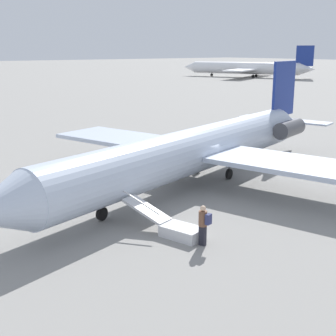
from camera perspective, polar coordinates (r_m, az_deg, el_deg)
The scene contains 5 objects.
ground_plane at distance 28.45m, azimuth 2.95°, elevation -1.99°, with size 600.00×600.00×0.00m, color gray.
airplane_main at distance 28.71m, azimuth 4.08°, elevation 2.49°, with size 29.72×22.88×7.05m.
airplane_far_left at distance 138.42m, azimuth 9.62°, elevation 11.93°, with size 28.92×36.82×8.80m.
boarding_stairs at distance 20.71m, azimuth 0.78°, elevation -7.22°, with size 2.05×4.14×1.74m.
passenger at distance 19.54m, azimuth 4.35°, elevation -6.66°, with size 0.41×0.56×1.74m.
Camera 1 is at (17.79, 20.71, 7.99)m, focal length 50.00 mm.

